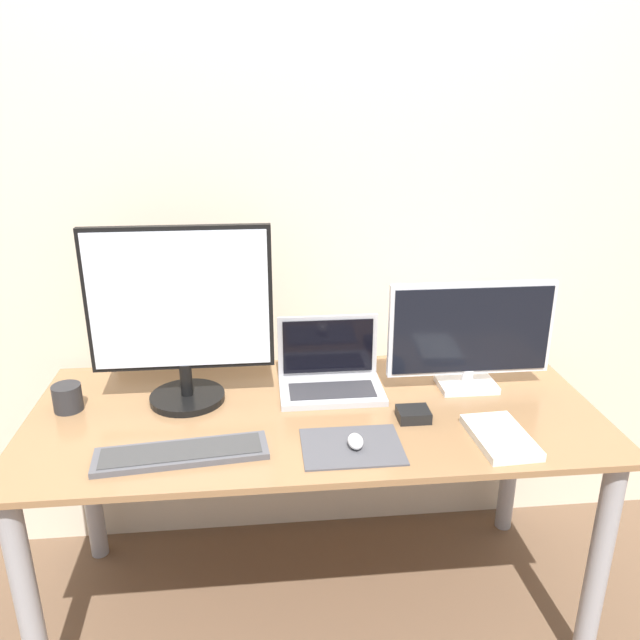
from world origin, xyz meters
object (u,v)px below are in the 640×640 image
(mouse, at_px, (355,441))
(monitor_left, at_px, (181,314))
(monitor_right, at_px, (471,335))
(book, at_px, (500,437))
(power_brick, at_px, (413,414))
(laptop, at_px, (330,372))
(mug, at_px, (67,398))
(keyboard, at_px, (182,453))

(mouse, bearing_deg, monitor_left, 145.31)
(monitor_right, relative_size, book, 2.15)
(monitor_left, xyz_separation_m, monitor_right, (0.85, 0.00, -0.10))
(power_brick, bearing_deg, laptop, 133.40)
(mouse, distance_m, book, 0.39)
(monitor_left, bearing_deg, monitor_right, 0.01)
(laptop, distance_m, mouse, 0.36)
(laptop, relative_size, mug, 3.82)
(keyboard, relative_size, mouse, 6.87)
(mouse, height_order, mug, mug)
(monitor_left, height_order, book, monitor_left)
(monitor_left, bearing_deg, book, -20.63)
(laptop, bearing_deg, mouse, -86.00)
(laptop, relative_size, power_brick, 3.52)
(laptop, distance_m, mug, 0.77)
(monitor_left, distance_m, mouse, 0.61)
(mouse, bearing_deg, book, -0.15)
(book, xyz_separation_m, power_brick, (-0.20, 0.14, 0.00))
(monitor_left, distance_m, monitor_right, 0.86)
(keyboard, bearing_deg, power_brick, 11.46)
(laptop, height_order, mouse, laptop)
(mouse, bearing_deg, power_brick, 35.95)
(monitor_left, distance_m, mug, 0.41)
(book, distance_m, power_brick, 0.24)
(monitor_right, bearing_deg, power_brick, -139.46)
(monitor_left, bearing_deg, laptop, 5.31)
(mouse, relative_size, power_brick, 0.72)
(monitor_left, relative_size, book, 2.24)
(monitor_left, relative_size, monitor_right, 1.04)
(book, bearing_deg, power_brick, 146.03)
(monitor_left, height_order, laptop, monitor_left)
(keyboard, relative_size, mug, 5.40)
(mug, xyz_separation_m, power_brick, (0.98, -0.15, -0.02))
(book, bearing_deg, monitor_left, 159.37)
(book, relative_size, mug, 2.86)
(mouse, bearing_deg, keyboard, 179.07)
(monitor_right, xyz_separation_m, keyboard, (-0.84, -0.31, -0.17))
(power_brick, bearing_deg, book, -33.97)
(laptop, bearing_deg, keyboard, -140.05)
(mouse, xyz_separation_m, book, (0.39, -0.00, -0.01))
(keyboard, bearing_deg, laptop, 39.95)
(book, height_order, power_brick, power_brick)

